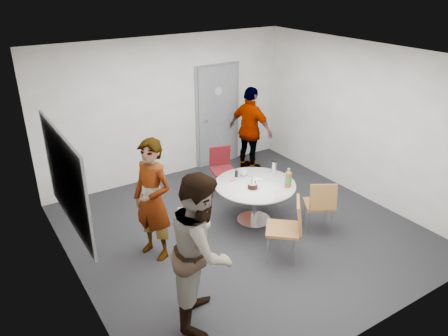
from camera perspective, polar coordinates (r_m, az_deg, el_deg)
floor at (r=6.97m, az=2.32°, el=-8.08°), size 5.00×5.00×0.00m
ceiling at (r=5.97m, az=2.77°, el=14.34°), size 5.00×5.00×0.00m
wall_back at (r=8.40m, az=-7.38°, el=7.67°), size 5.00×0.00×5.00m
wall_left at (r=5.43m, az=-19.67°, el=-3.24°), size 0.00×5.00×5.00m
wall_right at (r=7.97m, az=17.50°, el=5.81°), size 0.00×5.00×5.00m
wall_front at (r=4.75m, az=20.22°, el=-7.51°), size 5.00×0.00×5.00m
door at (r=8.98m, az=-0.85°, el=6.81°), size 1.02×0.17×2.12m
whiteboard at (r=5.58m, az=-19.94°, el=-1.42°), size 0.04×1.90×1.25m
table at (r=6.95m, az=4.27°, el=-2.66°), size 1.29×1.29×0.98m
chair_near_left at (r=6.09m, az=8.59°, el=-7.21°), size 0.65×0.65×0.94m
chair_near_right at (r=6.78m, az=12.51°, el=-4.38°), size 0.59×0.60×0.89m
chair_far at (r=7.92m, az=-0.29°, el=0.42°), size 0.50×0.53×0.86m
person_main at (r=6.05m, az=-9.30°, el=-4.15°), size 0.63×0.75×1.76m
person_left at (r=4.93m, az=-2.94°, el=-10.52°), size 1.09×1.14×1.85m
person_right at (r=8.66m, az=3.48°, el=4.97°), size 0.70×1.09×1.73m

